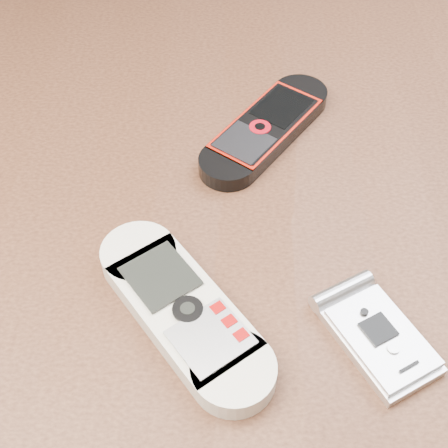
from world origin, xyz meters
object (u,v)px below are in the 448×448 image
Objects in this scene: nokia_white at (183,310)px; nokia_black_red at (266,128)px; table at (218,310)px; motorola_razr at (379,337)px.

nokia_white reaches higher than nokia_black_red.
table is 13.53× the size of motorola_razr.
nokia_white reaches higher than motorola_razr.
nokia_black_red is 1.77× the size of motorola_razr.
table is 0.14m from nokia_white.
table is at bearing 37.01° from nokia_white.
motorola_razr is (0.11, -0.09, 0.11)m from table.
table is 0.16m from nokia_black_red.
nokia_black_red reaches higher than table.
nokia_white is 0.19m from nokia_black_red.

